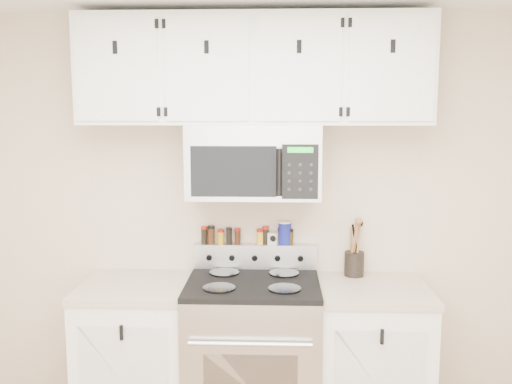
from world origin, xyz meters
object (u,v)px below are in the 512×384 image
(microwave, at_px, (254,161))
(salt_canister, at_px, (285,233))
(range, at_px, (253,357))
(utensil_crock, at_px, (354,262))

(microwave, bearing_deg, salt_canister, 40.41)
(range, distance_m, utensil_crock, 0.83)
(salt_canister, bearing_deg, utensil_crock, -6.72)
(salt_canister, bearing_deg, microwave, -139.59)
(range, bearing_deg, salt_canister, 57.02)
(range, xyz_separation_m, utensil_crock, (0.61, 0.23, 0.52))
(microwave, bearing_deg, range, -90.23)
(utensil_crock, bearing_deg, salt_canister, 173.28)
(microwave, height_order, utensil_crock, microwave)
(range, xyz_separation_m, salt_canister, (0.18, 0.28, 0.69))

